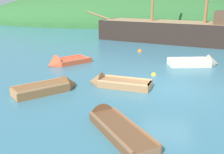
{
  "coord_description": "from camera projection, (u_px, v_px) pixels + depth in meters",
  "views": [
    {
      "loc": [
        -1.02,
        -12.69,
        4.24
      ],
      "look_at": [
        -2.87,
        0.54,
        0.27
      ],
      "focal_mm": 43.5,
      "sensor_mm": 36.0,
      "label": 1
    }
  ],
  "objects": [
    {
      "name": "rowboat_portside",
      "position": [
        51.0,
        89.0,
        12.61
      ],
      "size": [
        2.93,
        2.89,
        1.0
      ],
      "rotation": [
        0.0,
        0.0,
        0.77
      ],
      "color": "brown",
      "rests_on": "ground"
    },
    {
      "name": "rowboat_outer_left",
      "position": [
        65.0,
        63.0,
        17.66
      ],
      "size": [
        2.89,
        3.01,
        1.23
      ],
      "rotation": [
        0.0,
        0.0,
        3.98
      ],
      "color": "#C64C2D",
      "rests_on": "ground"
    },
    {
      "name": "buoy_yellow",
      "position": [
        154.0,
        75.0,
        15.24
      ],
      "size": [
        0.3,
        0.3,
        0.3
      ],
      "primitive_type": "sphere",
      "color": "yellow",
      "rests_on": "ground"
    },
    {
      "name": "sailing_ship",
      "position": [
        180.0,
        35.0,
        26.02
      ],
      "size": [
        17.74,
        9.11,
        12.54
      ],
      "rotation": [
        0.0,
        0.0,
        2.8
      ],
      "color": "black",
      "rests_on": "ground"
    },
    {
      "name": "ground_plane",
      "position": [
        169.0,
        88.0,
        13.12
      ],
      "size": [
        120.0,
        120.0,
        0.0
      ],
      "primitive_type": "plane",
      "color": "teal"
    },
    {
      "name": "rowboat_far",
      "position": [
        113.0,
        125.0,
        9.11
      ],
      "size": [
        2.87,
        3.59,
        0.93
      ],
      "rotation": [
        0.0,
        0.0,
        2.17
      ],
      "color": "brown",
      "rests_on": "ground"
    },
    {
      "name": "shore_hill",
      "position": [
        120.0,
        23.0,
        45.58
      ],
      "size": [
        49.01,
        19.53,
        10.5
      ],
      "primitive_type": "ellipsoid",
      "color": "#2D602D",
      "rests_on": "ground"
    },
    {
      "name": "rowboat_near_dock",
      "position": [
        115.0,
        84.0,
        13.35
      ],
      "size": [
        3.28,
        1.66,
        1.01
      ],
      "rotation": [
        0.0,
        0.0,
        2.93
      ],
      "color": "#9E7047",
      "rests_on": "ground"
    },
    {
      "name": "rowboat_center",
      "position": [
        197.0,
        64.0,
        17.3
      ],
      "size": [
        3.35,
        1.75,
        1.14
      ],
      "rotation": [
        0.0,
        0.0,
        0.19
      ],
      "color": "beige",
      "rests_on": "ground"
    },
    {
      "name": "buoy_orange",
      "position": [
        140.0,
        51.0,
        21.84
      ],
      "size": [
        0.37,
        0.37,
        0.37
      ],
      "primitive_type": "sphere",
      "color": "orange",
      "rests_on": "ground"
    }
  ]
}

